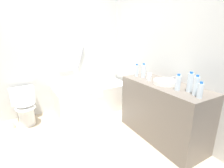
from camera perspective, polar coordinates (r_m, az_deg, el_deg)
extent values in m
plane|color=#C1AD8E|center=(2.63, -14.67, -19.70)|extent=(4.17, 4.17, 0.00)
cube|color=silver|center=(3.45, -22.18, 9.56)|extent=(3.57, 0.10, 2.36)
cube|color=silver|center=(2.98, 15.59, 9.20)|extent=(0.10, 2.94, 2.36)
cube|color=white|center=(3.49, -6.90, -4.68)|extent=(1.46, 0.69, 0.54)
cube|color=white|center=(3.42, -7.03, -1.13)|extent=(1.20, 0.49, 0.09)
cylinder|color=#9F9FA4|center=(3.64, 1.20, 1.44)|extent=(0.09, 0.03, 0.03)
cylinder|color=#9F9FA4|center=(3.55, -10.75, 8.53)|extent=(0.18, 0.03, 0.45)
cylinder|color=#9F9FA4|center=(3.49, -15.41, 5.30)|extent=(0.31, 0.03, 0.03)
cube|color=white|center=(3.12, -4.94, -3.01)|extent=(0.22, 0.03, 0.20)
cylinder|color=white|center=(3.31, -27.21, -9.62)|extent=(0.25, 0.25, 0.35)
ellipsoid|color=white|center=(3.20, -27.51, -7.16)|extent=(0.35, 0.39, 0.12)
ellipsoid|color=white|center=(3.17, -27.69, -5.93)|extent=(0.33, 0.37, 0.02)
cube|color=white|center=(3.36, -28.37, -3.45)|extent=(0.40, 0.19, 0.30)
cylinder|color=#B8B8BD|center=(3.32, -28.74, -0.94)|extent=(0.03, 0.03, 0.01)
cube|color=#6B6056|center=(2.64, 16.72, -8.90)|extent=(0.55, 1.34, 0.86)
cylinder|color=white|center=(2.47, 17.73, 0.67)|extent=(0.32, 0.32, 0.06)
cylinder|color=#ACACB1|center=(2.62, 20.75, 1.44)|extent=(0.02, 0.02, 0.07)
cylinder|color=#ACACB1|center=(2.58, 20.25, 2.12)|extent=(0.08, 0.02, 0.02)
cylinder|color=#ACACB1|center=(2.58, 21.71, 0.71)|extent=(0.03, 0.03, 0.04)
cylinder|color=#ACACB1|center=(2.66, 19.72, 1.34)|extent=(0.03, 0.03, 0.04)
cylinder|color=silver|center=(2.13, 26.84, -0.62)|extent=(0.06, 0.06, 0.22)
cylinder|color=blue|center=(2.10, 27.27, 2.55)|extent=(0.03, 0.03, 0.02)
cylinder|color=silver|center=(2.07, 27.97, -2.07)|extent=(0.06, 0.06, 0.17)
cylinder|color=blue|center=(2.05, 28.33, 0.42)|extent=(0.03, 0.03, 0.02)
cylinder|color=silver|center=(2.23, 25.19, 0.41)|extent=(0.07, 0.07, 0.23)
cylinder|color=blue|center=(2.20, 25.60, 3.55)|extent=(0.04, 0.04, 0.02)
cylinder|color=silver|center=(2.80, 8.42, 4.51)|extent=(0.06, 0.06, 0.19)
cylinder|color=blue|center=(2.78, 8.51, 6.62)|extent=(0.03, 0.03, 0.02)
cylinder|color=silver|center=(2.24, 21.65, 0.34)|extent=(0.07, 0.07, 0.19)
cylinder|color=blue|center=(2.21, 21.94, 2.95)|extent=(0.04, 0.04, 0.02)
cylinder|color=silver|center=(2.74, 10.73, 4.36)|extent=(0.07, 0.07, 0.21)
cylinder|color=blue|center=(2.71, 10.87, 6.75)|extent=(0.04, 0.04, 0.02)
cylinder|color=white|center=(2.68, 12.46, 2.77)|extent=(0.07, 0.07, 0.10)
cylinder|color=white|center=(2.57, 12.62, 2.16)|extent=(0.07, 0.07, 0.10)
cube|color=white|center=(3.09, -4.95, -13.01)|extent=(0.67, 0.35, 0.01)
cylinder|color=white|center=(3.36, -31.39, -11.95)|extent=(0.11, 0.11, 0.13)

